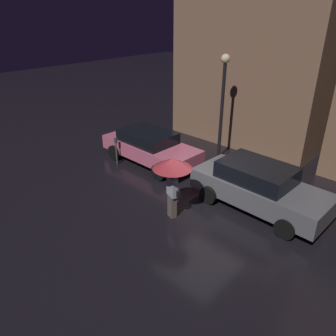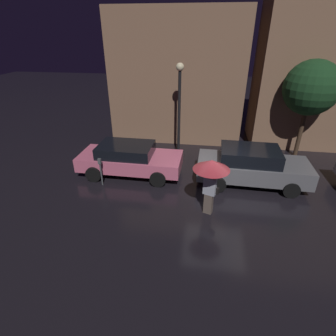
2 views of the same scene
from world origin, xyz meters
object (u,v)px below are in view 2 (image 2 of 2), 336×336
street_lamp_near (179,98)px  parked_car_grey (252,166)px  parked_car_pink (129,158)px  parking_meter (101,169)px  pedestrian_with_umbrella (211,170)px

street_lamp_near → parked_car_grey: bearing=-36.6°
parked_car_pink → parking_meter: 1.42m
parked_car_pink → parking_meter: parked_car_pink is taller
parked_car_grey → parking_meter: 6.07m
parking_meter → pedestrian_with_umbrella: bearing=-16.0°
pedestrian_with_umbrella → parked_car_pink: bearing=165.6°
parked_car_grey → parking_meter: (-5.98, -1.07, -0.05)m
parked_car_pink → pedestrian_with_umbrella: bearing=-33.8°
pedestrian_with_umbrella → street_lamp_near: 5.10m
parked_car_grey → pedestrian_with_umbrella: pedestrian_with_umbrella is taller
pedestrian_with_umbrella → parking_meter: size_ratio=1.72×
parked_car_grey → parking_meter: parked_car_grey is taller
parked_car_grey → parking_meter: bearing=-168.4°
parking_meter → street_lamp_near: bearing=51.8°
parked_car_pink → street_lamp_near: bearing=52.3°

